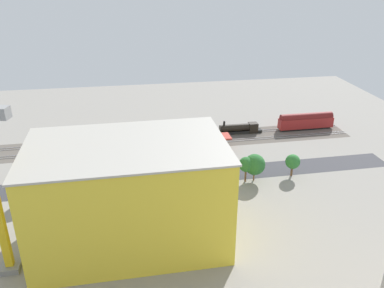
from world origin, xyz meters
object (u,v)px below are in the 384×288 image
(platform_canopy_near, at_px, (150,142))
(construction_building, at_px, (129,195))
(traffic_light, at_px, (193,155))
(parked_car_2, at_px, (198,168))
(street_tree_3, at_px, (293,162))
(parked_car_1, at_px, (224,165))
(parked_car_0, at_px, (252,163))
(street_tree_4, at_px, (197,166))
(passenger_coach, at_px, (306,121))
(parked_car_3, at_px, (170,170))
(box_truck_0, at_px, (83,196))
(locomotive, at_px, (241,129))
(street_tree_1, at_px, (246,165))
(street_tree_0, at_px, (64,179))
(street_tree_5, at_px, (37,176))
(street_tree_2, at_px, (255,165))

(platform_canopy_near, distance_m, construction_building, 43.36)
(construction_building, relative_size, traffic_light, 5.52)
(parked_car_2, relative_size, street_tree_3, 0.72)
(platform_canopy_near, distance_m, street_tree_3, 43.12)
(platform_canopy_near, height_order, parked_car_1, platform_canopy_near)
(construction_building, bearing_deg, traffic_light, -122.39)
(parked_car_0, bearing_deg, street_tree_4, 26.28)
(passenger_coach, relative_size, parked_car_1, 4.79)
(parked_car_3, height_order, construction_building, construction_building)
(box_truck_0, bearing_deg, locomotive, -143.86)
(platform_canopy_near, xyz_separation_m, street_tree_1, (-24.09, 21.99, 1.14))
(parked_car_2, xyz_separation_m, street_tree_4, (1.93, 8.24, 4.90))
(parked_car_1, bearing_deg, platform_canopy_near, -33.29)
(parked_car_1, distance_m, traffic_light, 9.66)
(passenger_coach, height_order, parked_car_0, passenger_coach)
(street_tree_4, bearing_deg, parked_car_2, -103.20)
(parked_car_0, height_order, street_tree_0, street_tree_0)
(box_truck_0, xyz_separation_m, street_tree_5, (11.21, -4.70, 3.98))
(passenger_coach, height_order, construction_building, construction_building)
(parked_car_3, xyz_separation_m, street_tree_5, (34.07, 7.31, 4.99))
(passenger_coach, relative_size, street_tree_1, 2.78)
(street_tree_4, bearing_deg, street_tree_5, -1.81)
(parked_car_1, xyz_separation_m, traffic_light, (8.85, -0.73, 3.81))
(street_tree_3, bearing_deg, traffic_light, -17.78)
(street_tree_2, xyz_separation_m, street_tree_3, (-11.14, -0.78, -0.46))
(parked_car_1, height_order, parked_car_2, parked_car_2)
(street_tree_0, bearing_deg, street_tree_3, -179.46)
(parked_car_2, relative_size, traffic_light, 0.66)
(locomotive, relative_size, parked_car_2, 3.28)
(parked_car_0, xyz_separation_m, street_tree_1, (4.62, 8.80, 4.32))
(parked_car_0, distance_m, street_tree_5, 58.85)
(street_tree_0, relative_size, traffic_light, 1.09)
(street_tree_2, distance_m, street_tree_4, 15.91)
(locomotive, bearing_deg, traffic_light, 48.72)
(passenger_coach, bearing_deg, street_tree_1, 46.16)
(street_tree_4, bearing_deg, construction_building, 49.03)
(street_tree_2, bearing_deg, street_tree_5, -0.93)
(parked_car_1, distance_m, street_tree_1, 10.50)
(street_tree_4, bearing_deg, locomotive, -122.90)
(parked_car_2, height_order, street_tree_5, street_tree_5)
(locomotive, distance_m, street_tree_2, 33.73)
(box_truck_0, relative_size, street_tree_2, 1.25)
(parked_car_2, xyz_separation_m, traffic_light, (1.25, -1.34, 3.77))
(street_tree_1, relative_size, street_tree_2, 0.94)
(locomotive, distance_m, parked_car_1, 27.43)
(street_tree_5, bearing_deg, locomotive, -152.46)
(locomotive, xyz_separation_m, street_tree_4, (21.64, 33.45, 4.02))
(platform_canopy_near, bearing_deg, construction_building, 80.80)
(parked_car_1, distance_m, street_tree_4, 13.91)
(parked_car_1, distance_m, street_tree_5, 50.43)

